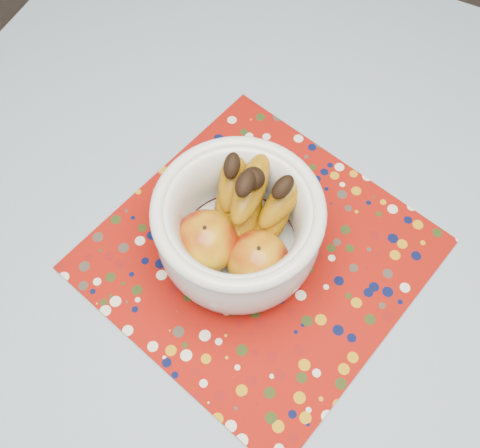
# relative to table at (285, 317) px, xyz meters

# --- Properties ---
(table) EXTENTS (1.20, 1.20, 0.75)m
(table) POSITION_rel_table_xyz_m (0.00, 0.00, 0.00)
(table) COLOR brown
(table) RESTS_ON ground
(tablecloth) EXTENTS (1.32, 1.32, 0.01)m
(tablecloth) POSITION_rel_table_xyz_m (0.00, 0.00, 0.08)
(tablecloth) COLOR slate
(tablecloth) RESTS_ON table
(placemat) EXTENTS (0.50, 0.50, 0.00)m
(placemat) POSITION_rel_table_xyz_m (-0.07, 0.04, 0.09)
(placemat) COLOR maroon
(placemat) RESTS_ON tablecloth
(fruit_bowl) EXTENTS (0.22, 0.22, 0.17)m
(fruit_bowl) POSITION_rel_table_xyz_m (-0.09, 0.04, 0.17)
(fruit_bowl) COLOR silver
(fruit_bowl) RESTS_ON placemat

